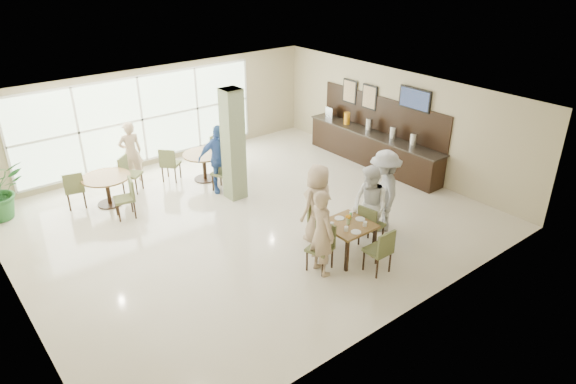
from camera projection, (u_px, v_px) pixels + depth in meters
ground at (250, 219)px, 12.05m from camera, size 10.00×10.00×0.00m
room_shell at (247, 151)px, 11.31m from camera, size 10.00×10.00×10.00m
window_bank at (142, 120)px, 14.29m from camera, size 7.00×0.04×7.00m
column at (233, 145)px, 12.51m from camera, size 0.45×0.45×2.80m
main_table at (348, 228)px, 10.36m from camera, size 0.92×0.92×0.75m
round_table_left at (107, 183)px, 12.47m from camera, size 1.16×1.16×0.75m
round_table_right at (204, 160)px, 13.82m from camera, size 1.11×1.11×0.75m
chairs_main_table at (348, 236)px, 10.44m from camera, size 2.02×2.01×0.95m
chairs_table_left at (110, 187)px, 12.51m from camera, size 2.02×1.81×0.95m
chairs_table_right at (205, 162)px, 13.91m from camera, size 2.17×1.99×0.95m
tabletop_clutter at (350, 221)px, 10.29m from camera, size 0.81×0.80×0.21m
buffet_counter at (373, 146)px, 14.80m from camera, size 0.64×4.70×1.95m
wall_tv at (415, 99)px, 13.45m from camera, size 0.06×1.00×0.58m
framed_art_a at (370, 97)px, 14.71m from camera, size 0.05×0.55×0.70m
framed_art_b at (350, 91)px, 15.27m from camera, size 0.05×0.55×0.70m
teen_left at (322, 233)px, 9.75m from camera, size 0.49×0.69×1.77m
teen_far at (318, 203)px, 10.87m from camera, size 0.91×0.59×1.74m
teen_right at (370, 206)px, 10.74m from camera, size 0.78×0.94×1.75m
teen_standing at (384, 191)px, 11.24m from camera, size 1.28×1.39×1.88m
adult_a at (219, 159)px, 13.04m from camera, size 1.20×0.95×1.79m
adult_b at (230, 146)px, 14.13m from camera, size 0.67×1.51×1.62m
adult_standing at (131, 152)px, 13.58m from camera, size 0.65×0.46×1.68m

